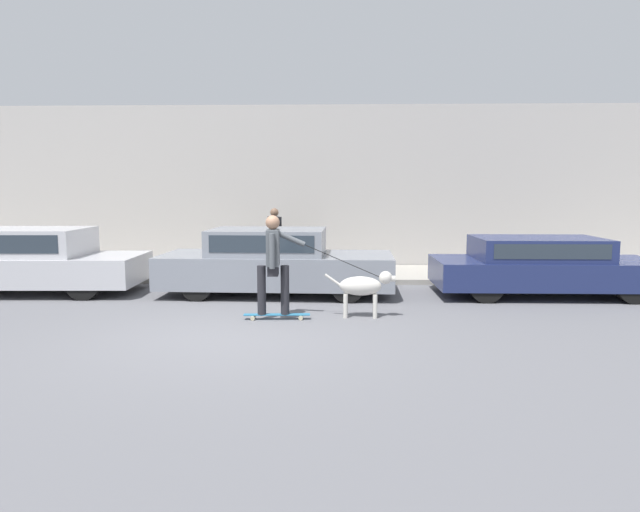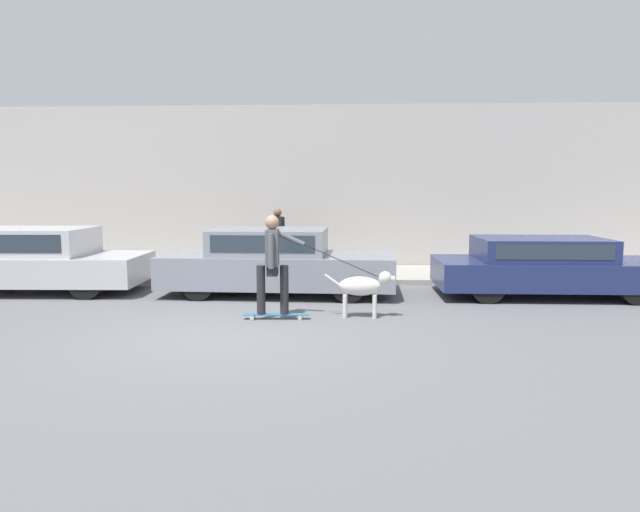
{
  "view_description": "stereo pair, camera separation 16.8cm",
  "coord_description": "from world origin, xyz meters",
  "px_view_note": "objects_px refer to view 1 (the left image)",
  "views": [
    {
      "loc": [
        1.53,
        -7.9,
        2.08
      ],
      "look_at": [
        1.23,
        1.75,
        0.95
      ],
      "focal_mm": 32.0,
      "sensor_mm": 36.0,
      "label": 1
    },
    {
      "loc": [
        1.7,
        -7.89,
        2.08
      ],
      "look_at": [
        1.23,
        1.75,
        0.95
      ],
      "focal_mm": 32.0,
      "sensor_mm": 36.0,
      "label": 2
    }
  ],
  "objects_px": {
    "parked_car_2": "(543,266)",
    "skateboarder": "(274,260)",
    "parked_car_0": "(27,261)",
    "parked_car_1": "(275,263)",
    "pedestrian_with_bag": "(275,236)",
    "dog": "(363,287)"
  },
  "relations": [
    {
      "from": "parked_car_0",
      "to": "parked_car_2",
      "type": "xyz_separation_m",
      "value": [
        10.29,
        0.0,
        -0.07
      ]
    },
    {
      "from": "parked_car_2",
      "to": "skateboarder",
      "type": "bearing_deg",
      "value": -155.89
    },
    {
      "from": "dog",
      "to": "skateboarder",
      "type": "distance_m",
      "value": 1.52
    },
    {
      "from": "parked_car_0",
      "to": "pedestrian_with_bag",
      "type": "xyz_separation_m",
      "value": [
        4.71,
        2.71,
        0.29
      ]
    },
    {
      "from": "parked_car_0",
      "to": "pedestrian_with_bag",
      "type": "bearing_deg",
      "value": 28.01
    },
    {
      "from": "parked_car_0",
      "to": "parked_car_1",
      "type": "height_order",
      "value": "same"
    },
    {
      "from": "skateboarder",
      "to": "parked_car_0",
      "type": "bearing_deg",
      "value": 153.74
    },
    {
      "from": "parked_car_1",
      "to": "pedestrian_with_bag",
      "type": "distance_m",
      "value": 2.74
    },
    {
      "from": "parked_car_1",
      "to": "pedestrian_with_bag",
      "type": "height_order",
      "value": "pedestrian_with_bag"
    },
    {
      "from": "dog",
      "to": "pedestrian_with_bag",
      "type": "height_order",
      "value": "pedestrian_with_bag"
    },
    {
      "from": "parked_car_1",
      "to": "pedestrian_with_bag",
      "type": "bearing_deg",
      "value": 97.98
    },
    {
      "from": "skateboarder",
      "to": "pedestrian_with_bag",
      "type": "bearing_deg",
      "value": 92.99
    },
    {
      "from": "parked_car_1",
      "to": "parked_car_2",
      "type": "bearing_deg",
      "value": 1.65
    },
    {
      "from": "skateboarder",
      "to": "pedestrian_with_bag",
      "type": "height_order",
      "value": "skateboarder"
    },
    {
      "from": "parked_car_0",
      "to": "skateboarder",
      "type": "bearing_deg",
      "value": -25.04
    },
    {
      "from": "dog",
      "to": "pedestrian_with_bag",
      "type": "relative_size",
      "value": 0.76
    },
    {
      "from": "parked_car_1",
      "to": "dog",
      "type": "height_order",
      "value": "parked_car_1"
    },
    {
      "from": "pedestrian_with_bag",
      "to": "skateboarder",
      "type": "bearing_deg",
      "value": 73.43
    },
    {
      "from": "parked_car_2",
      "to": "skateboarder",
      "type": "height_order",
      "value": "skateboarder"
    },
    {
      "from": "parked_car_0",
      "to": "pedestrian_with_bag",
      "type": "relative_size",
      "value": 2.98
    },
    {
      "from": "parked_car_2",
      "to": "pedestrian_with_bag",
      "type": "distance_m",
      "value": 6.21
    },
    {
      "from": "skateboarder",
      "to": "parked_car_1",
      "type": "bearing_deg",
      "value": 92.77
    }
  ]
}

